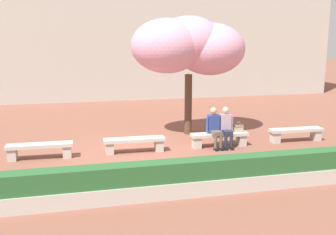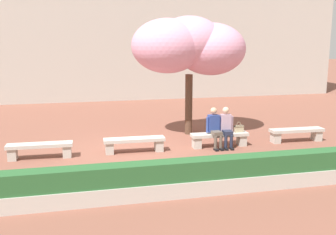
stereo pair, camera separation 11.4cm
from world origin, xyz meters
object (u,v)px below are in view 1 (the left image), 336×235
at_px(stone_bench_center, 134,143).
at_px(person_seated_left, 214,126).
at_px(stone_bench_east_end, 296,133).
at_px(person_seated_right, 226,125).
at_px(stone_bench_near_west, 40,149).
at_px(stone_bench_near_east, 219,137).
at_px(handbag, 238,128).
at_px(cherry_tree_main, 190,46).

distance_m(stone_bench_center, person_seated_left, 2.60).
xyz_separation_m(stone_bench_center, stone_bench_east_end, (5.54, 0.00, 0.00)).
xyz_separation_m(person_seated_left, person_seated_right, (0.39, 0.00, 0.00)).
bearing_deg(stone_bench_near_west, stone_bench_east_end, 0.00).
relative_size(stone_bench_center, stone_bench_east_end, 1.00).
height_order(stone_bench_center, person_seated_right, person_seated_right).
bearing_deg(stone_bench_near_east, person_seated_right, -15.18).
bearing_deg(person_seated_right, handbag, 6.46).
bearing_deg(stone_bench_near_east, cherry_tree_main, 103.00).
distance_m(stone_bench_center, cherry_tree_main, 4.16).
bearing_deg(stone_bench_east_end, cherry_tree_main, 149.12).
distance_m(stone_bench_east_end, person_seated_left, 2.99).
xyz_separation_m(stone_bench_east_end, person_seated_right, (-2.57, -0.05, 0.39)).
height_order(stone_bench_near_west, stone_bench_center, same).
height_order(stone_bench_near_east, cherry_tree_main, cherry_tree_main).
distance_m(stone_bench_near_east, stone_bench_east_end, 2.77).
xyz_separation_m(stone_bench_near_west, stone_bench_near_east, (5.54, 0.00, 0.00)).
distance_m(stone_bench_near_west, person_seated_left, 5.36).
bearing_deg(person_seated_left, handbag, 3.49).
bearing_deg(person_seated_left, cherry_tree_main, 97.09).
xyz_separation_m(stone_bench_near_west, stone_bench_east_end, (8.31, 0.00, 0.00)).
distance_m(person_seated_left, handbag, 0.86).
distance_m(person_seated_right, handbag, 0.47).
xyz_separation_m(stone_bench_near_west, stone_bench_center, (2.77, 0.00, 0.00)).
bearing_deg(person_seated_right, person_seated_left, -179.98).
xyz_separation_m(stone_bench_east_end, cherry_tree_main, (-3.21, 1.92, 2.87)).
xyz_separation_m(stone_bench_center, handbag, (3.42, -0.00, 0.27)).
bearing_deg(stone_bench_near_west, cherry_tree_main, 20.66).
bearing_deg(stone_bench_center, cherry_tree_main, 39.56).
bearing_deg(person_seated_left, person_seated_right, 0.02).
height_order(stone_bench_near_east, person_seated_right, person_seated_right).
xyz_separation_m(stone_bench_near_east, cherry_tree_main, (-0.44, 1.92, 2.87)).
xyz_separation_m(stone_bench_near_west, person_seated_right, (5.74, -0.05, 0.39)).
height_order(stone_bench_near_west, stone_bench_east_end, same).
distance_m(person_seated_left, cherry_tree_main, 3.18).
bearing_deg(handbag, stone_bench_east_end, 0.04).
bearing_deg(handbag, stone_bench_near_west, 179.99).
relative_size(stone_bench_center, stone_bench_near_east, 1.00).
bearing_deg(stone_bench_near_west, stone_bench_center, 0.00).
distance_m(stone_bench_near_west, stone_bench_center, 2.77).
bearing_deg(cherry_tree_main, stone_bench_east_end, -30.88).
relative_size(stone_bench_near_west, person_seated_left, 1.45).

